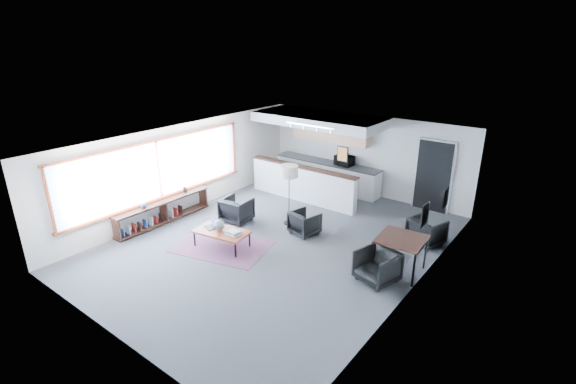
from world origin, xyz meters
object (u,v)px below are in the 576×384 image
Objects in this scene: microwave at (344,159)px; armchair_right at (305,222)px; armchair_left at (237,209)px; dining_chair_far at (427,232)px; ceramic_pot at (219,225)px; dining_chair_near at (377,267)px; laptop at (213,225)px; book_stack at (234,233)px; dining_table at (401,241)px; coffee_table at (222,232)px; floor_lamp at (289,173)px.

armchair_right is at bearing -71.86° from microwave.
armchair_left reaches higher than dining_chair_far.
ceramic_pot is 3.92m from dining_chair_near.
laptop is 1.18× the size of book_stack.
armchair_right is at bearing 174.20° from dining_table.
microwave is (0.74, 5.17, 0.63)m from laptop.
book_stack is 0.48× the size of armchair_right.
ceramic_pot is 0.42× the size of dining_chair_near.
dining_chair_near is at bearing 33.82° from laptop.
book_stack is at bearing -85.47° from microwave.
armchair_left reaches higher than coffee_table.
ceramic_pot reaches higher than armchair_right.
ceramic_pot is (-0.06, -0.01, 0.17)m from coffee_table.
book_stack is 1.70m from armchair_left.
dining_chair_far is 4.14m from microwave.
floor_lamp is (1.25, 0.78, 1.09)m from armchair_left.
book_stack is at bearing 125.41° from armchair_left.
book_stack is 0.19× the size of floor_lamp.
floor_lamp is 2.60× the size of dining_chair_far.
coffee_table is 2.40m from floor_lamp.
dining_table reaches higher than coffee_table.
armchair_right reaches higher than book_stack.
armchair_left is (-0.42, 1.30, -0.11)m from laptop.
dining_table is (4.71, 0.25, 0.37)m from armchair_left.
floor_lamp is 3.63m from dining_chair_near.
laptop is 5.36m from dining_chair_far.
armchair_left reaches higher than dining_chair_near.
armchair_left is at bearing 117.65° from ceramic_pot.
dining_chair_near is (4.49, -0.41, -0.05)m from armchair_left.
floor_lamp is 3.12m from microwave.
armchair_right is at bearing -19.28° from floor_lamp.
armchair_left is 4.73m from dining_table.
floor_lamp reaches higher than microwave.
dining_table is at bearing -173.70° from armchair_right.
floor_lamp is at bearing 67.03° from coffee_table.
laptop is 0.28m from ceramic_pot.
dining_chair_far is (0.22, 2.32, -0.01)m from dining_chair_near.
armchair_right is (1.95, 0.53, -0.04)m from armchair_left.
coffee_table is 0.18m from ceramic_pot.
dining_chair_near reaches higher than dining_chair_far.
dining_chair_near is at bearing -47.32° from microwave.
microwave is at bearing 75.99° from coffee_table.
dining_chair_far is (4.02, 3.24, -0.25)m from ceramic_pot.
dining_chair_far is at bearing 90.00° from dining_table.
floor_lamp is (0.11, 2.04, 0.99)m from book_stack.
microwave reaches higher than ceramic_pot.
armchair_left is 1.13× the size of armchair_right.
dining_table is at bearing 176.40° from armchair_left.
dining_chair_near is at bearing 171.82° from armchair_right.
coffee_table is at bearing 11.31° from ceramic_pot.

